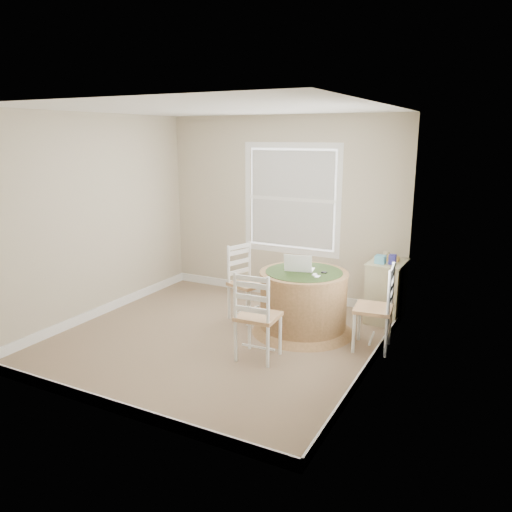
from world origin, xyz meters
The scene contains 14 objects.
room centered at (0.17, 0.16, 1.30)m, with size 3.64×3.64×2.64m.
round_table centered at (0.80, 0.66, 0.41)m, with size 1.23×1.23×0.76m.
chair_left centered at (0.01, 0.74, 0.47)m, with size 0.42×0.40×0.95m, color white, non-canonical shape.
chair_near centered at (0.66, -0.25, 0.47)m, with size 0.42×0.40×0.95m, color white, non-canonical shape.
chair_right centered at (1.68, 0.55, 0.47)m, with size 0.42×0.40×0.95m, color white, non-canonical shape.
laptop centered at (0.74, 0.68, 0.78)m, with size 0.38×0.35×0.23m.
mouse centered at (0.97, 0.56, 0.76)m, with size 0.06×0.10×0.03m, color white.
phone centered at (1.02, 0.52, 0.75)m, with size 0.04×0.09×0.02m, color #B7BABF.
keys centered at (1.04, 0.70, 0.76)m, with size 0.06×0.05×0.03m, color black.
corner_chest centered at (1.59, 1.50, 0.39)m, with size 0.45×0.60×0.78m.
tissue_box centered at (1.53, 1.36, 0.83)m, with size 0.12×0.12×0.10m, color #5FB9DA.
box_yellow centered at (1.64, 1.55, 0.81)m, with size 0.15×0.10×0.06m, color #E1B04F.
box_blue centered at (1.67, 1.39, 0.84)m, with size 0.08×0.08×0.12m, color #36349D.
cup_cream centered at (1.53, 1.66, 0.82)m, with size 0.07×0.07×0.09m, color beige.
Camera 1 is at (2.91, -4.66, 2.33)m, focal length 35.00 mm.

